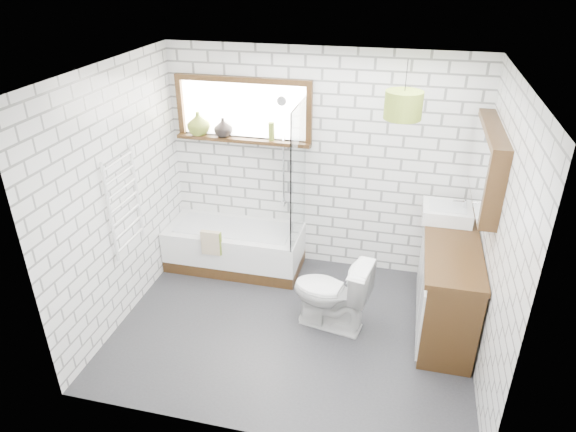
% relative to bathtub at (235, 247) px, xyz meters
% --- Properties ---
extents(floor, '(3.40, 2.60, 0.01)m').
position_rel_bathtub_xyz_m(floor, '(0.92, -0.96, -0.26)').
color(floor, '#27272B').
rests_on(floor, ground).
extents(ceiling, '(3.40, 2.60, 0.01)m').
position_rel_bathtub_xyz_m(ceiling, '(0.92, -0.96, 2.25)').
color(ceiling, white).
rests_on(ceiling, ground).
extents(wall_back, '(3.40, 0.01, 2.50)m').
position_rel_bathtub_xyz_m(wall_back, '(0.92, 0.35, 1.00)').
color(wall_back, white).
rests_on(wall_back, ground).
extents(wall_front, '(3.40, 0.01, 2.50)m').
position_rel_bathtub_xyz_m(wall_front, '(0.92, -2.26, 1.00)').
color(wall_front, white).
rests_on(wall_front, ground).
extents(wall_left, '(0.01, 2.60, 2.50)m').
position_rel_bathtub_xyz_m(wall_left, '(-0.79, -0.96, 1.00)').
color(wall_left, white).
rests_on(wall_left, ground).
extents(wall_right, '(0.01, 2.60, 2.50)m').
position_rel_bathtub_xyz_m(wall_right, '(2.62, -0.96, 1.00)').
color(wall_right, white).
rests_on(wall_right, ground).
extents(window, '(1.52, 0.16, 0.68)m').
position_rel_bathtub_xyz_m(window, '(0.07, 0.30, 1.55)').
color(window, black).
rests_on(window, wall_back).
extents(towel_radiator, '(0.06, 0.52, 1.00)m').
position_rel_bathtub_xyz_m(towel_radiator, '(-0.74, -0.96, 0.95)').
color(towel_radiator, white).
rests_on(towel_radiator, wall_left).
extents(mirror_cabinet, '(0.16, 1.20, 0.70)m').
position_rel_bathtub_xyz_m(mirror_cabinet, '(2.54, -0.36, 1.40)').
color(mirror_cabinet, black).
rests_on(mirror_cabinet, wall_right).
extents(shower_riser, '(0.02, 0.02, 1.30)m').
position_rel_bathtub_xyz_m(shower_riser, '(0.52, 0.30, 1.10)').
color(shower_riser, silver).
rests_on(shower_riser, wall_back).
extents(bathtub, '(1.55, 0.68, 0.50)m').
position_rel_bathtub_xyz_m(bathtub, '(0.00, 0.00, 0.00)').
color(bathtub, white).
rests_on(bathtub, floor).
extents(shower_screen, '(0.02, 0.72, 1.50)m').
position_rel_bathtub_xyz_m(shower_screen, '(0.75, 0.00, 1.00)').
color(shower_screen, white).
rests_on(shower_screen, bathtub).
extents(towel_green, '(0.20, 0.05, 0.27)m').
position_rel_bathtub_xyz_m(towel_green, '(-0.13, -0.34, 0.23)').
color(towel_green, olive).
rests_on(towel_green, bathtub).
extents(towel_beige, '(0.22, 0.05, 0.28)m').
position_rel_bathtub_xyz_m(towel_beige, '(-0.15, -0.34, 0.23)').
color(towel_beige, tan).
rests_on(towel_beige, bathtub).
extents(vanity, '(0.52, 1.60, 0.92)m').
position_rel_bathtub_xyz_m(vanity, '(2.36, -0.47, 0.21)').
color(vanity, black).
rests_on(vanity, floor).
extents(basin, '(0.48, 0.42, 0.14)m').
position_rel_bathtub_xyz_m(basin, '(2.30, -0.02, 0.73)').
color(basin, white).
rests_on(basin, vanity).
extents(tap, '(0.04, 0.04, 0.18)m').
position_rel_bathtub_xyz_m(tap, '(2.46, -0.02, 0.80)').
color(tap, silver).
rests_on(tap, vanity).
extents(toilet, '(0.56, 0.82, 0.77)m').
position_rel_bathtub_xyz_m(toilet, '(1.27, -0.83, 0.13)').
color(toilet, white).
rests_on(toilet, floor).
extents(vase_olive, '(0.29, 0.29, 0.26)m').
position_rel_bathtub_xyz_m(vase_olive, '(-0.45, 0.27, 1.36)').
color(vase_olive, olive).
rests_on(vase_olive, window).
extents(vase_dark, '(0.23, 0.23, 0.21)m').
position_rel_bathtub_xyz_m(vase_dark, '(-0.16, 0.27, 1.34)').
color(vase_dark, black).
rests_on(vase_dark, window).
extents(bottle, '(0.06, 0.06, 0.20)m').
position_rel_bathtub_xyz_m(bottle, '(0.39, 0.27, 1.33)').
color(bottle, olive).
rests_on(bottle, window).
extents(pendant, '(0.34, 0.34, 0.25)m').
position_rel_bathtub_xyz_m(pendant, '(1.76, -0.20, 1.85)').
color(pendant, olive).
rests_on(pendant, ceiling).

